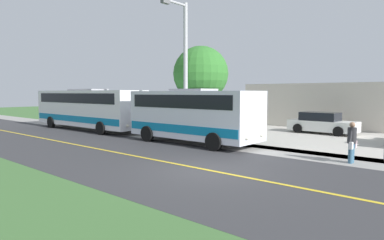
% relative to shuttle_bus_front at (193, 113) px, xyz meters
% --- Properties ---
extents(ground_plane, '(120.00, 120.00, 0.00)m').
position_rel_shuttle_bus_front_xyz_m(ground_plane, '(4.56, 4.61, -1.65)').
color(ground_plane, '#3D6633').
extents(road_surface, '(8.00, 100.00, 0.01)m').
position_rel_shuttle_bus_front_xyz_m(road_surface, '(4.56, 4.61, -1.65)').
color(road_surface, '#333335').
rests_on(road_surface, ground).
extents(sidewalk, '(2.40, 100.00, 0.01)m').
position_rel_shuttle_bus_front_xyz_m(sidewalk, '(-0.64, 4.61, -1.65)').
color(sidewalk, gray).
rests_on(sidewalk, ground).
extents(parking_lot_surface, '(14.00, 36.00, 0.01)m').
position_rel_shuttle_bus_front_xyz_m(parking_lot_surface, '(-7.84, 7.61, -1.65)').
color(parking_lot_surface, '#B2ADA3').
rests_on(parking_lot_surface, ground).
extents(road_centre_line, '(0.16, 100.00, 0.00)m').
position_rel_shuttle_bus_front_xyz_m(road_centre_line, '(4.56, 4.61, -1.64)').
color(road_centre_line, gold).
rests_on(road_centre_line, ground).
extents(shuttle_bus_front, '(2.77, 7.77, 3.00)m').
position_rel_shuttle_bus_front_xyz_m(shuttle_bus_front, '(0.00, 0.00, 0.00)').
color(shuttle_bus_front, silver).
rests_on(shuttle_bus_front, ground).
extents(transit_bus_rear, '(2.63, 11.12, 3.06)m').
position_rel_shuttle_bus_front_xyz_m(transit_bus_rear, '(0.07, -10.36, 0.03)').
color(transit_bus_rear, white).
rests_on(transit_bus_rear, ground).
extents(pedestrian_with_bags, '(0.72, 0.34, 1.64)m').
position_rel_shuttle_bus_front_xyz_m(pedestrian_with_bags, '(-0.13, 8.16, -0.77)').
color(pedestrian_with_bags, '#335972').
rests_on(pedestrian_with_bags, ground).
extents(street_light_pole, '(1.97, 0.24, 7.85)m').
position_rel_shuttle_bus_front_xyz_m(street_light_pole, '(-0.31, -0.95, 2.68)').
color(street_light_pole, '#9E9EA3').
rests_on(street_light_pole, ground).
extents(parked_car_near, '(2.16, 4.47, 1.45)m').
position_rel_shuttle_bus_front_xyz_m(parked_car_near, '(-9.12, 3.84, -0.96)').
color(parked_car_near, white).
rests_on(parked_car_near, ground).
extents(tree_curbside, '(3.55, 3.55, 5.78)m').
position_rel_shuttle_bus_front_xyz_m(tree_curbside, '(-2.84, -1.78, 2.34)').
color(tree_curbside, '#4C3826').
rests_on(tree_curbside, ground).
extents(commercial_building, '(10.00, 18.07, 3.53)m').
position_rel_shuttle_bus_front_xyz_m(commercial_building, '(-16.84, 5.08, 0.12)').
color(commercial_building, beige).
rests_on(commercial_building, ground).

